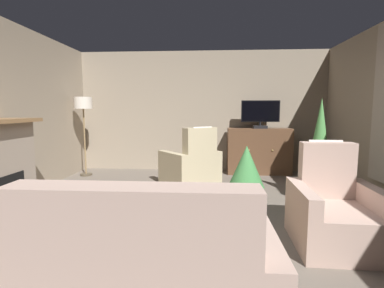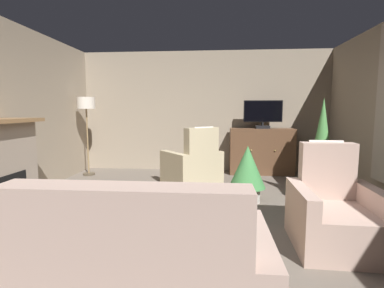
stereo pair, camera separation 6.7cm
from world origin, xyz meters
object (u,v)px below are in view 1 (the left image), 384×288
Objects in this scene: potted_plant_leafy_by_curtain at (320,145)px; cat at (104,205)px; coffee_table at (185,199)px; tv_remote at (169,194)px; potted_plant_tall_palm_by_window at (246,171)px; floor_lamp at (83,109)px; sofa_floral at (146,282)px; armchair_in_far_corner at (192,167)px; television at (260,114)px; armchair_beside_cabinet at (335,214)px; tv_cabinet at (259,152)px.

potted_plant_leafy_by_curtain is 3.28m from cat.
tv_remote is (-0.17, -0.07, 0.07)m from coffee_table.
cat is (-1.14, 0.58, -0.29)m from coffee_table.
potted_plant_leafy_by_curtain is 1.84× the size of potted_plant_tall_palm_by_window.
floor_lamp reaches higher than potted_plant_tall_palm_by_window.
sofa_floral is 0.96× the size of floor_lamp.
potted_plant_leafy_by_curtain reaches higher than potted_plant_tall_palm_by_window.
armchair_in_far_corner reaches higher than tv_remote.
sofa_floral is 2.82× the size of cat.
armchair_beside_cabinet is at bearing -85.96° from television.
tv_cabinet is 1.59× the size of potted_plant_tall_palm_by_window.
armchair_in_far_corner reaches higher than potted_plant_tall_palm_by_window.
armchair_beside_cabinet is (0.23, -3.33, -0.15)m from tv_cabinet.
coffee_table is 0.20m from tv_remote.
sofa_floral reaches higher than tv_remote.
coffee_table is at bearing -143.55° from potted_plant_leafy_by_curtain.
sofa_floral is 3.58m from potted_plant_leafy_by_curtain.
tv_cabinet is 3.34m from armchair_beside_cabinet.
potted_plant_leafy_by_curtain reaches higher than armchair_beside_cabinet.
armchair_in_far_corner is 1.90m from cat.
armchair_in_far_corner is (0.04, 3.59, 0.01)m from sofa_floral.
floor_lamp is at bearing 162.83° from potted_plant_leafy_by_curtain.
potted_plant_tall_palm_by_window is at bearing -104.29° from tv_cabinet.
sofa_floral is 2.11m from armchair_beside_cabinet.
coffee_table is 1.16× the size of potted_plant_tall_palm_by_window.
armchair_beside_cabinet is 1.55m from potted_plant_tall_palm_by_window.
potted_plant_tall_palm_by_window reaches higher than cat.
television is at bearing 94.04° from armchair_beside_cabinet.
armchair_beside_cabinet is (1.72, -0.07, -0.15)m from tv_remote.
sofa_floral is 1.86× the size of potted_plant_tall_palm_by_window.
cat is 2.80m from floor_lamp.
potted_plant_leafy_by_curtain is (2.11, 1.50, 0.36)m from tv_remote.
television is 4.70× the size of tv_remote.
coffee_table is 1.55m from armchair_beside_cabinet.
sofa_floral is at bearing -94.38° from coffee_table.
television is 0.51× the size of sofa_floral.
coffee_table is 0.82× the size of armchair_in_far_corner.
armchair_in_far_corner reaches higher than armchair_beside_cabinet.
tv_cabinet is 1.12× the size of armchair_in_far_corner.
armchair_beside_cabinet reaches higher than sofa_floral.
armchair_in_far_corner is 0.73× the size of floor_lamp.
television is 2.16m from potted_plant_tall_palm_by_window.
coffee_table is at bearing -123.84° from potted_plant_tall_palm_by_window.
tv_remote is at bearing -144.60° from potted_plant_leafy_by_curtain.
armchair_in_far_corner is at bearing -144.24° from television.
cat is (-3.08, -0.85, -0.73)m from potted_plant_leafy_by_curtain.
tv_cabinet is 1.30× the size of armchair_beside_cabinet.
tv_remote is at bearing -127.59° from potted_plant_tall_palm_by_window.
potted_plant_leafy_by_curtain is (2.05, 2.88, 0.50)m from sofa_floral.
tv_remote is 0.10× the size of floor_lamp.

